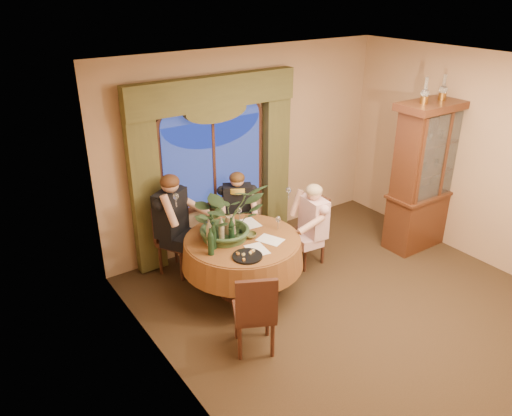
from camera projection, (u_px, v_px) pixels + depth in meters
floor at (365, 315)px, 5.87m from camera, size 5.00×5.00×0.00m
wall_back at (247, 147)px, 7.15m from camera, size 4.50×0.00×4.50m
wall_right at (499, 166)px, 6.44m from camera, size 0.00×5.00×5.00m
ceiling at (393, 72)px, 4.69m from camera, size 5.00×5.00×0.00m
window at (214, 163)px, 6.83m from camera, size 1.62×0.10×1.32m
arched_transom at (211, 107)px, 6.50m from camera, size 1.60×0.06×0.44m
drapery_left at (145, 189)px, 6.31m from camera, size 0.38×0.14×2.32m
drapery_right at (276, 158)px, 7.37m from camera, size 0.38×0.14×2.32m
swag_valance at (214, 92)px, 6.36m from camera, size 2.45×0.16×0.42m
dining_table at (243, 265)px, 6.18m from camera, size 1.82×1.82×0.75m
china_cabinet at (430, 175)px, 7.07m from camera, size 1.32×0.52×2.13m
oil_lamp_left at (425, 90)px, 6.36m from camera, size 0.11×0.11×0.34m
oil_lamp_center at (444, 87)px, 6.55m from camera, size 0.11×0.11×0.34m
oil_lamp_right at (461, 84)px, 6.74m from camera, size 0.11×0.11×0.34m
chair_right at (306, 231)px, 6.76m from camera, size 0.45×0.45×0.96m
chair_back_right at (238, 223)px, 6.99m from camera, size 0.57×0.57×0.96m
chair_back at (177, 240)px, 6.55m from camera, size 0.57×0.57×0.96m
chair_front_left at (254, 310)px, 5.17m from camera, size 0.56×0.56×0.96m
person_pink at (313, 228)px, 6.52m from camera, size 0.46×0.49×1.25m
person_back at (172, 226)px, 6.40m from camera, size 0.68×0.67×1.42m
person_scarf at (238, 213)px, 6.96m from camera, size 0.59×0.57×1.24m
stoneware_vase at (230, 227)px, 6.00m from camera, size 0.15×0.15×0.28m
centerpiece_plant at (226, 191)px, 5.82m from camera, size 0.91×1.01×0.79m
olive_bowl at (250, 235)px, 6.03m from camera, size 0.16×0.16×0.05m
cheese_platter at (247, 256)px, 5.61m from camera, size 0.34×0.34×0.02m
wine_bottle_0 at (222, 230)px, 5.85m from camera, size 0.07×0.07×0.33m
wine_bottle_1 at (213, 236)px, 5.72m from camera, size 0.07×0.07×0.33m
wine_bottle_2 at (232, 230)px, 5.85m from camera, size 0.07×0.07×0.33m
wine_bottle_3 at (211, 242)px, 5.60m from camera, size 0.07×0.07×0.33m
wine_bottle_4 at (209, 233)px, 5.80m from camera, size 0.07×0.07×0.33m
wine_bottle_5 at (211, 227)px, 5.93m from camera, size 0.07×0.07×0.33m
tasting_paper_0 at (270, 240)px, 5.97m from camera, size 0.31×0.36×0.00m
tasting_paper_1 at (250, 223)px, 6.38m from camera, size 0.23×0.32×0.00m
tasting_paper_2 at (257, 249)px, 5.76m from camera, size 0.25×0.33×0.00m
wine_glass_person_pink at (278, 223)px, 6.20m from camera, size 0.07×0.07×0.18m
wine_glass_person_back at (206, 224)px, 6.16m from camera, size 0.07×0.07×0.18m
wine_glass_person_scarf at (240, 214)px, 6.43m from camera, size 0.07×0.07×0.18m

